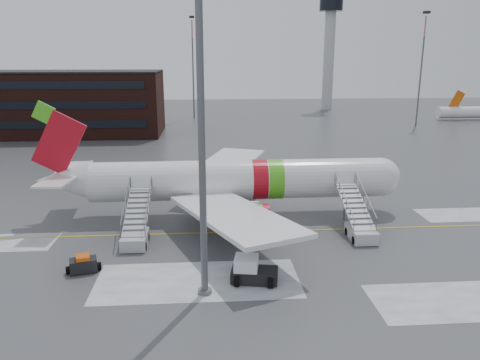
{
  "coord_description": "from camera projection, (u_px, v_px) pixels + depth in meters",
  "views": [
    {
      "loc": [
        -5.28,
        -39.55,
        15.02
      ],
      "look_at": [
        -2.19,
        1.83,
        4.0
      ],
      "focal_mm": 35.0,
      "sensor_mm": 36.0,
      "label": 1
    }
  ],
  "objects": [
    {
      "name": "ground",
      "position": [
        266.0,
        227.0,
        42.36
      ],
      "size": [
        260.0,
        260.0,
        0.0
      ],
      "primitive_type": "plane",
      "color": "#494C4F",
      "rests_on": "ground"
    },
    {
      "name": "airliner",
      "position": [
        229.0,
        181.0,
        44.94
      ],
      "size": [
        35.03,
        32.97,
        11.18
      ],
      "color": "white",
      "rests_on": "ground"
    },
    {
      "name": "airstair_fwd",
      "position": [
        359.0,
        224.0,
        40.02
      ],
      "size": [
        2.05,
        7.7,
        3.48
      ],
      "color": "silver",
      "rests_on": "ground"
    },
    {
      "name": "airstair_aft",
      "position": [
        136.0,
        230.0,
        38.67
      ],
      "size": [
        2.05,
        7.7,
        3.48
      ],
      "color": "#ADB1B5",
      "rests_on": "ground"
    },
    {
      "name": "pushback_tug",
      "position": [
        252.0,
        271.0,
        31.98
      ],
      "size": [
        3.42,
        2.8,
        1.81
      ],
      "color": "black",
      "rests_on": "ground"
    },
    {
      "name": "baggage_tractor",
      "position": [
        83.0,
        265.0,
        33.5
      ],
      "size": [
        2.54,
        1.58,
        1.26
      ],
      "color": "black",
      "rests_on": "ground"
    },
    {
      "name": "light_mast_near",
      "position": [
        201.0,
        105.0,
        27.44
      ],
      "size": [
        1.2,
        1.2,
        23.49
      ],
      "color": "#595B60",
      "rests_on": "ground"
    },
    {
      "name": "control_tower",
      "position": [
        329.0,
        42.0,
        131.26
      ],
      "size": [
        6.4,
        6.4,
        30.0
      ],
      "color": "#B2B5BA",
      "rests_on": "ground"
    },
    {
      "name": "light_mast_far_ne",
      "position": [
        422.0,
        62.0,
        101.58
      ],
      "size": [
        1.2,
        1.2,
        24.25
      ],
      "color": "#595B60",
      "rests_on": "ground"
    },
    {
      "name": "light_mast_far_n",
      "position": [
        193.0,
        61.0,
        113.41
      ],
      "size": [
        1.2,
        1.2,
        24.25
      ],
      "color": "#595B60",
      "rests_on": "ground"
    }
  ]
}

